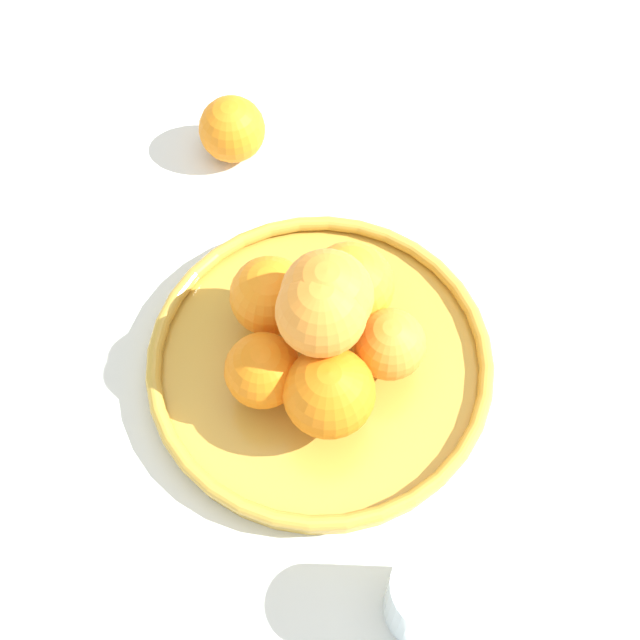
{
  "coord_description": "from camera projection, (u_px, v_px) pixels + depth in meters",
  "views": [
    {
      "loc": [
        0.36,
        -0.05,
        0.77
      ],
      "look_at": [
        0.0,
        0.0,
        0.1
      ],
      "focal_mm": 50.0,
      "sensor_mm": 36.0,
      "label": 1
    }
  ],
  "objects": [
    {
      "name": "stray_orange",
      "position": [
        232.0,
        129.0,
        0.95
      ],
      "size": [
        0.07,
        0.07,
        0.07
      ],
      "primitive_type": "sphere",
      "color": "orange",
      "rests_on": "ground_plane"
    },
    {
      "name": "orange_pile",
      "position": [
        322.0,
        325.0,
        0.77
      ],
      "size": [
        0.18,
        0.18,
        0.14
      ],
      "color": "orange",
      "rests_on": "fruit_bowl"
    },
    {
      "name": "drinking_glass",
      "position": [
        428.0,
        598.0,
        0.71
      ],
      "size": [
        0.07,
        0.07,
        0.09
      ],
      "primitive_type": "cylinder",
      "color": "silver",
      "rests_on": "ground_plane"
    },
    {
      "name": "ground_plane",
      "position": [
        320.0,
        371.0,
        0.85
      ],
      "size": [
        4.0,
        4.0,
        0.0
      ],
      "primitive_type": "plane",
      "color": "silver"
    },
    {
      "name": "fruit_bowl",
      "position": [
        320.0,
        363.0,
        0.84
      ],
      "size": [
        0.32,
        0.32,
        0.03
      ],
      "color": "gold",
      "rests_on": "ground_plane"
    }
  ]
}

